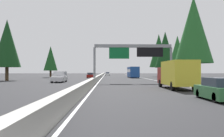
# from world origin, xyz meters

# --- Properties ---
(ground_plane) EXTENTS (320.00, 320.00, 0.00)m
(ground_plane) POSITION_xyz_m (60.00, 0.00, 0.00)
(ground_plane) COLOR #262628
(median_barrier) EXTENTS (180.00, 0.56, 0.90)m
(median_barrier) POSITION_xyz_m (80.00, 0.30, 0.45)
(median_barrier) COLOR #9E9B93
(median_barrier) RESTS_ON ground
(shoulder_stripe_right) EXTENTS (160.00, 0.16, 0.01)m
(shoulder_stripe_right) POSITION_xyz_m (70.00, -11.52, 0.01)
(shoulder_stripe_right) COLOR silver
(shoulder_stripe_right) RESTS_ON ground
(shoulder_stripe_median) EXTENTS (160.00, 0.16, 0.01)m
(shoulder_stripe_median) POSITION_xyz_m (70.00, -0.25, 0.01)
(shoulder_stripe_median) COLOR silver
(shoulder_stripe_median) RESTS_ON ground
(sign_gantry_overhead) EXTENTS (0.50, 12.68, 6.18)m
(sign_gantry_overhead) POSITION_xyz_m (37.51, -6.04, 4.92)
(sign_gantry_overhead) COLOR gray
(sign_gantry_overhead) RESTS_ON ground
(sedan_far_left) EXTENTS (4.40, 1.80, 1.47)m
(sedan_far_left) POSITION_xyz_m (12.80, -9.02, 0.68)
(sedan_far_left) COLOR #2D6B38
(sedan_far_left) RESTS_ON ground
(box_truck_far_center) EXTENTS (8.50, 2.40, 2.95)m
(box_truck_far_center) POSITION_xyz_m (23.60, -9.12, 1.61)
(box_truck_far_center) COLOR gold
(box_truck_far_center) RESTS_ON ground
(bus_mid_right) EXTENTS (11.50, 2.55, 3.10)m
(bus_mid_right) POSITION_xyz_m (70.89, -9.15, 1.72)
(bus_mid_right) COLOR #1E4793
(bus_mid_right) RESTS_ON ground
(sedan_near_right) EXTENTS (4.40, 1.80, 1.47)m
(sedan_near_right) POSITION_xyz_m (103.90, -1.82, 0.68)
(sedan_near_right) COLOR white
(sedan_near_right) RESTS_ON ground
(oncoming_near) EXTENTS (5.60, 2.00, 1.86)m
(oncoming_near) POSITION_xyz_m (40.65, 6.43, 0.91)
(oncoming_near) COLOR silver
(oncoming_near) RESTS_ON ground
(oncoming_far) EXTENTS (4.40, 1.80, 1.47)m
(oncoming_far) POSITION_xyz_m (68.51, 3.01, 0.68)
(oncoming_far) COLOR maroon
(oncoming_far) RESTS_ON ground
(conifer_right_near) EXTENTS (6.55, 6.55, 14.90)m
(conifer_right_near) POSITION_xyz_m (40.59, -16.68, 9.06)
(conifer_right_near) COLOR #4C3823
(conifer_right_near) RESTS_ON ground
(conifer_right_mid) EXTENTS (4.52, 4.52, 10.28)m
(conifer_right_mid) POSITION_xyz_m (56.90, -18.30, 6.25)
(conifer_right_mid) COLOR #4C3823
(conifer_right_mid) RESTS_ON ground
(conifer_right_far) EXTENTS (5.75, 5.75, 13.07)m
(conifer_right_far) POSITION_xyz_m (68.79, -18.06, 7.95)
(conifer_right_far) COLOR #4C3823
(conifer_right_far) RESTS_ON ground
(conifer_right_distant) EXTENTS (6.51, 6.51, 14.79)m
(conifer_right_distant) POSITION_xyz_m (85.74, -19.63, 8.99)
(conifer_right_distant) COLOR #4C3823
(conifer_right_distant) RESTS_ON ground
(conifer_left_near) EXTENTS (5.37, 5.37, 12.20)m
(conifer_left_near) POSITION_xyz_m (47.83, 18.19, 7.42)
(conifer_left_near) COLOR #4C3823
(conifer_left_near) RESTS_ON ground
(conifer_left_mid) EXTENTS (4.11, 4.11, 9.35)m
(conifer_left_mid) POSITION_xyz_m (73.65, 15.21, 5.68)
(conifer_left_mid) COLOR #4C3823
(conifer_left_mid) RESTS_ON ground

